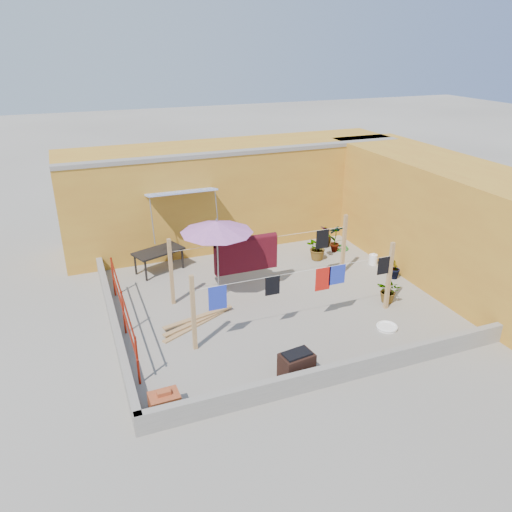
# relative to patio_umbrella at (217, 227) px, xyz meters

# --- Properties ---
(ground) EXTENTS (80.00, 80.00, 0.00)m
(ground) POSITION_rel_patio_umbrella_xyz_m (1.31, -0.65, -1.99)
(ground) COLOR #9E998E
(ground) RESTS_ON ground
(wall_back) EXTENTS (11.00, 3.27, 3.21)m
(wall_back) POSITION_rel_patio_umbrella_xyz_m (1.80, 4.04, -0.39)
(wall_back) COLOR #BF8C29
(wall_back) RESTS_ON ground
(wall_right) EXTENTS (2.40, 9.00, 3.20)m
(wall_right) POSITION_rel_patio_umbrella_xyz_m (6.51, -0.65, -0.39)
(wall_right) COLOR #BF8C29
(wall_right) RESTS_ON ground
(parapet_front) EXTENTS (8.30, 0.16, 0.44)m
(parapet_front) POSITION_rel_patio_umbrella_xyz_m (1.31, -4.23, -1.77)
(parapet_front) COLOR gray
(parapet_front) RESTS_ON ground
(parapet_left) EXTENTS (0.16, 7.30, 0.44)m
(parapet_left) POSITION_rel_patio_umbrella_xyz_m (-2.77, -0.65, -1.77)
(parapet_left) COLOR gray
(parapet_left) RESTS_ON ground
(red_railing) EXTENTS (0.05, 4.20, 1.10)m
(red_railing) POSITION_rel_patio_umbrella_xyz_m (-2.54, -0.85, -1.27)
(red_railing) COLOR maroon
(red_railing) RESTS_ON ground
(clothesline_rig) EXTENTS (5.09, 2.35, 1.80)m
(clothesline_rig) POSITION_rel_patio_umbrella_xyz_m (0.94, -0.11, -0.95)
(clothesline_rig) COLOR tan
(clothesline_rig) RESTS_ON ground
(patio_umbrella) EXTENTS (1.93, 1.93, 2.22)m
(patio_umbrella) POSITION_rel_patio_umbrella_xyz_m (0.00, 0.00, 0.00)
(patio_umbrella) COLOR gray
(patio_umbrella) RESTS_ON ground
(outdoor_table) EXTENTS (1.59, 1.18, 0.67)m
(outdoor_table) POSITION_rel_patio_umbrella_xyz_m (-1.13, 2.21, -1.39)
(outdoor_table) COLOR black
(outdoor_table) RESTS_ON ground
(brick_stack) EXTENTS (0.56, 0.42, 0.48)m
(brick_stack) POSITION_rel_patio_umbrella_xyz_m (-2.24, -3.85, -1.79)
(brick_stack) COLOR #AC5127
(brick_stack) RESTS_ON ground
(lumber_pile) EXTENTS (1.94, 1.01, 0.12)m
(lumber_pile) POSITION_rel_patio_umbrella_xyz_m (-0.89, -1.05, -1.93)
(lumber_pile) COLOR tan
(lumber_pile) RESTS_ON ground
(brazier) EXTENTS (0.72, 0.53, 0.59)m
(brazier) POSITION_rel_patio_umbrella_xyz_m (0.45, -3.80, -1.70)
(brazier) COLOR black
(brazier) RESTS_ON ground
(white_basin) EXTENTS (0.51, 0.51, 0.09)m
(white_basin) POSITION_rel_patio_umbrella_xyz_m (3.25, -2.91, -1.95)
(white_basin) COLOR white
(white_basin) RESTS_ON ground
(water_jug_a) EXTENTS (0.23, 0.23, 0.37)m
(water_jug_a) POSITION_rel_patio_umbrella_xyz_m (5.01, 0.34, -1.83)
(water_jug_a) COLOR white
(water_jug_a) RESTS_ON ground
(water_jug_b) EXTENTS (0.22, 0.22, 0.34)m
(water_jug_b) POSITION_rel_patio_umbrella_xyz_m (5.01, 0.38, -1.84)
(water_jug_b) COLOR white
(water_jug_b) RESTS_ON ground
(green_hose) EXTENTS (0.50, 0.50, 0.07)m
(green_hose) POSITION_rel_patio_umbrella_xyz_m (4.71, 1.75, -1.96)
(green_hose) COLOR #1A7523
(green_hose) RESTS_ON ground
(plant_back_a) EXTENTS (0.93, 0.90, 0.79)m
(plant_back_a) POSITION_rel_patio_umbrella_xyz_m (3.61, 1.32, -1.60)
(plant_back_a) COLOR #205418
(plant_back_a) RESTS_ON ground
(plant_back_b) EXTENTS (0.52, 0.52, 0.72)m
(plant_back_b) POSITION_rel_patio_umbrella_xyz_m (4.32, 2.13, -1.63)
(plant_back_b) COLOR #205418
(plant_back_b) RESTS_ON ground
(plant_right_a) EXTENTS (0.52, 0.38, 0.92)m
(plant_right_a) POSITION_rel_patio_umbrella_xyz_m (4.43, 1.67, -1.54)
(plant_right_a) COLOR #205418
(plant_right_a) RESTS_ON ground
(plant_right_b) EXTENTS (0.46, 0.47, 0.66)m
(plant_right_b) POSITION_rel_patio_umbrella_xyz_m (5.01, -0.72, -1.66)
(plant_right_b) COLOR #205418
(plant_right_b) RESTS_ON ground
(plant_right_c) EXTENTS (0.78, 0.79, 0.67)m
(plant_right_c) POSITION_rel_patio_umbrella_xyz_m (4.05, -1.81, -1.66)
(plant_right_c) COLOR #205418
(plant_right_c) RESTS_ON ground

